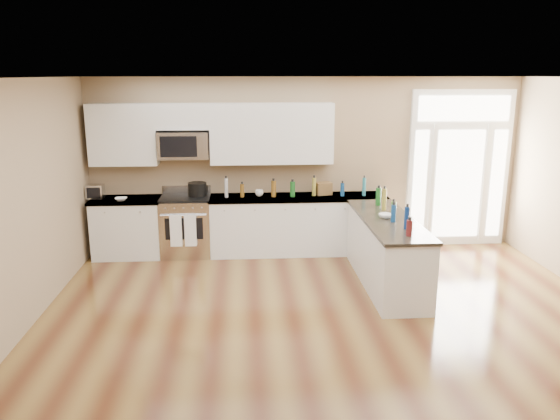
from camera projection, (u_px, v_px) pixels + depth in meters
name	position (u px, v px, depth m)	size (l,w,h in m)	color
ground	(350.00, 369.00, 5.39)	(8.00, 8.00, 0.00)	#502916
room_shell	(356.00, 201.00, 4.98)	(8.00, 8.00, 8.00)	#977F60
back_cabinet_left	(128.00, 229.00, 8.67)	(1.10, 0.66, 0.94)	silver
back_cabinet_right	(298.00, 226.00, 8.85)	(2.85, 0.66, 0.94)	silver
peninsula_cabinet	(386.00, 253.00, 7.52)	(0.69, 2.32, 0.94)	silver
upper_cabinet_left	(123.00, 135.00, 8.45)	(1.04, 0.33, 0.95)	silver
upper_cabinet_right	(272.00, 134.00, 8.60)	(1.94, 0.33, 0.95)	silver
upper_cabinet_short	(183.00, 116.00, 8.45)	(0.82, 0.33, 0.40)	silver
microwave	(184.00, 145.00, 8.52)	(0.78, 0.41, 0.42)	silver
entry_door	(459.00, 169.00, 9.07)	(1.70, 0.10, 2.60)	white
kitchen_range	(186.00, 226.00, 8.72)	(0.78, 0.69, 1.08)	silver
stockpot	(197.00, 189.00, 8.68)	(0.30, 0.30, 0.23)	black
toaster_oven	(95.00, 191.00, 8.54)	(0.26, 0.20, 0.22)	silver
cardboard_box	(324.00, 188.00, 8.82)	(0.24, 0.18, 0.20)	brown
bowl_left	(121.00, 199.00, 8.41)	(0.19, 0.19, 0.05)	white
bowl_peninsula	(385.00, 216.00, 7.40)	(0.18, 0.18, 0.06)	white
cup_counter	(259.00, 193.00, 8.71)	(0.13, 0.13, 0.10)	white
counter_bottles	(336.00, 197.00, 8.07)	(2.39, 2.37, 0.31)	#19591E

